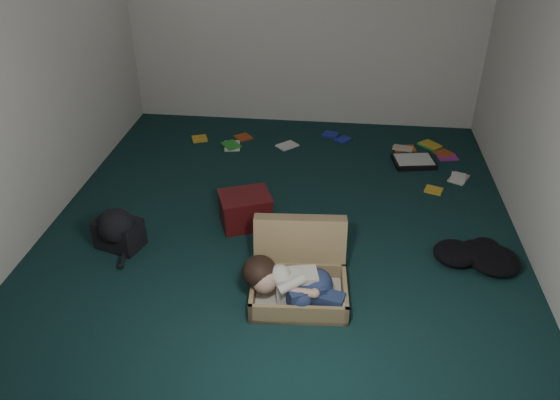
# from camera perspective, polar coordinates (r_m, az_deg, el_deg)

# --- Properties ---
(floor) EXTENTS (4.50, 4.50, 0.00)m
(floor) POSITION_cam_1_polar(r_m,az_deg,el_deg) (4.74, 0.21, -2.64)
(floor) COLOR #0E2929
(floor) RESTS_ON ground
(wall_back) EXTENTS (4.50, 0.00, 4.50)m
(wall_back) POSITION_cam_1_polar(r_m,az_deg,el_deg) (6.30, 2.62, 19.16)
(wall_back) COLOR silver
(wall_back) RESTS_ON ground
(wall_front) EXTENTS (4.50, 0.00, 4.50)m
(wall_front) POSITION_cam_1_polar(r_m,az_deg,el_deg) (2.18, -6.32, -7.82)
(wall_front) COLOR silver
(wall_front) RESTS_ON ground
(wall_left) EXTENTS (0.00, 4.50, 4.50)m
(wall_left) POSITION_cam_1_polar(r_m,az_deg,el_deg) (4.78, -24.94, 12.14)
(wall_left) COLOR silver
(wall_left) RESTS_ON ground
(suitcase) EXTENTS (0.73, 0.71, 0.50)m
(suitcase) POSITION_cam_1_polar(r_m,az_deg,el_deg) (3.99, 2.02, -7.56)
(suitcase) COLOR #967C53
(suitcase) RESTS_ON floor
(person) EXTENTS (0.75, 0.35, 0.31)m
(person) POSITION_cam_1_polar(r_m,az_deg,el_deg) (3.83, 1.29, -8.69)
(person) COLOR beige
(person) RESTS_ON suitcase
(maroon_bin) EXTENTS (0.52, 0.47, 0.29)m
(maroon_bin) POSITION_cam_1_polar(r_m,az_deg,el_deg) (4.68, -3.64, -1.02)
(maroon_bin) COLOR #470E10
(maroon_bin) RESTS_ON floor
(backpack) EXTENTS (0.53, 0.47, 0.27)m
(backpack) POSITION_cam_1_polar(r_m,az_deg,el_deg) (4.61, -16.49, -3.26)
(backpack) COLOR black
(backpack) RESTS_ON floor
(clothing_pile) EXTENTS (0.57, 0.52, 0.15)m
(clothing_pile) POSITION_cam_1_polar(r_m,az_deg,el_deg) (4.58, 19.35, -5.01)
(clothing_pile) COLOR black
(clothing_pile) RESTS_ON floor
(paper_tray) EXTENTS (0.46, 0.37, 0.06)m
(paper_tray) POSITION_cam_1_polar(r_m,az_deg,el_deg) (5.86, 13.80, 3.93)
(paper_tray) COLOR black
(paper_tray) RESTS_ON floor
(book_scatter) EXTENTS (2.95, 1.37, 0.02)m
(book_scatter) POSITION_cam_1_polar(r_m,az_deg,el_deg) (6.01, 7.48, 5.15)
(book_scatter) COLOR gold
(book_scatter) RESTS_ON floor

